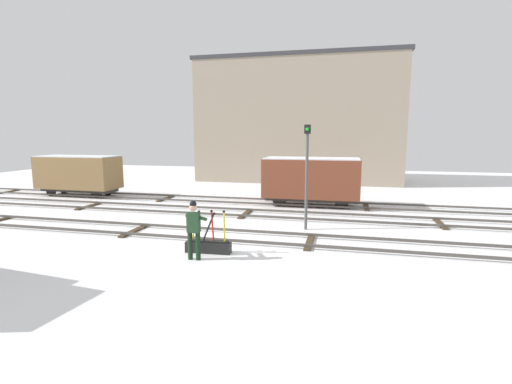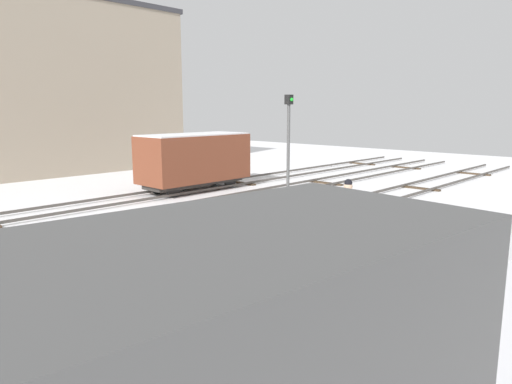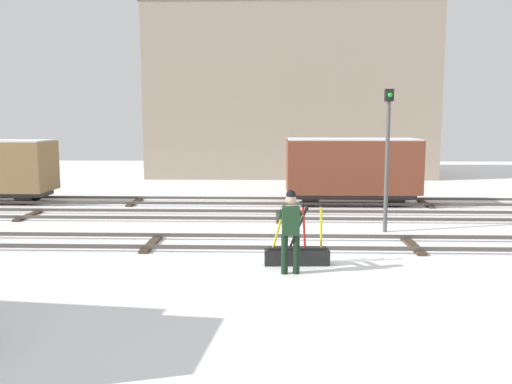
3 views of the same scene
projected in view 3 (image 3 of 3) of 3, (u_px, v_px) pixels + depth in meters
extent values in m
plane|color=white|center=(281.00, 246.00, 14.70)|extent=(60.00, 60.00, 0.00)
cube|color=#4C4742|center=(282.00, 248.00, 13.97)|extent=(44.00, 0.07, 0.10)
cube|color=#4C4742|center=(281.00, 236.00, 15.40)|extent=(44.00, 0.07, 0.10)
cube|color=#423323|center=(151.00, 244.00, 14.81)|extent=(0.24, 1.94, 0.08)
cube|color=#423323|center=(413.00, 246.00, 14.58)|extent=(0.24, 1.94, 0.08)
cube|color=#4C4742|center=(280.00, 218.00, 18.09)|extent=(44.00, 0.07, 0.10)
cube|color=#4C4742|center=(279.00, 211.00, 19.52)|extent=(44.00, 0.07, 0.10)
cube|color=#423323|center=(28.00, 216.00, 19.11)|extent=(0.24, 1.94, 0.08)
cube|color=#423323|center=(280.00, 217.00, 18.82)|extent=(0.24, 1.94, 0.08)
cube|color=#4C4742|center=(279.00, 204.00, 21.27)|extent=(44.00, 0.07, 0.10)
cube|color=#4C4742|center=(279.00, 198.00, 22.70)|extent=(44.00, 0.07, 0.10)
cube|color=#423323|center=(135.00, 202.00, 22.19)|extent=(0.24, 1.94, 0.08)
cube|color=#423323|center=(426.00, 204.00, 21.81)|extent=(0.24, 1.94, 0.08)
cube|color=black|center=(297.00, 257.00, 12.83)|extent=(1.53, 0.43, 0.36)
cube|color=black|center=(297.00, 248.00, 12.81)|extent=(1.38, 0.26, 0.06)
cylinder|color=yellow|center=(279.00, 228.00, 12.74)|extent=(0.32, 0.07, 1.03)
sphere|color=black|center=(284.00, 207.00, 12.67)|extent=(0.09, 0.09, 0.09)
cylinder|color=black|center=(298.00, 229.00, 12.75)|extent=(0.46, 0.08, 0.99)
sphere|color=black|center=(307.00, 209.00, 12.68)|extent=(0.09, 0.09, 0.09)
cylinder|color=red|center=(304.00, 228.00, 12.74)|extent=(0.12, 0.06, 1.05)
sphere|color=black|center=(303.00, 205.00, 12.67)|extent=(0.09, 0.09, 0.09)
cylinder|color=yellow|center=(321.00, 228.00, 12.75)|extent=(0.08, 0.06, 1.05)
sphere|color=black|center=(321.00, 205.00, 12.68)|extent=(0.09, 0.09, 0.09)
cylinder|color=black|center=(285.00, 254.00, 12.04)|extent=(0.15, 0.15, 0.88)
cylinder|color=black|center=(296.00, 254.00, 12.04)|extent=(0.15, 0.15, 0.88)
cube|color=#1E3D23|center=(291.00, 221.00, 11.94)|extent=(0.39, 0.26, 0.62)
sphere|color=tan|center=(291.00, 199.00, 11.88)|extent=(0.24, 0.24, 0.24)
sphere|color=black|center=(291.00, 195.00, 11.87)|extent=(0.21, 0.21, 0.21)
cylinder|color=#1E3D23|center=(280.00, 214.00, 12.20)|extent=(0.14, 0.59, 0.33)
cylinder|color=#1E3D23|center=(299.00, 215.00, 12.21)|extent=(0.14, 0.60, 0.28)
cylinder|color=#4C4C4C|center=(387.00, 168.00, 16.32)|extent=(0.12, 0.12, 3.91)
cube|color=black|center=(389.00, 95.00, 16.04)|extent=(0.24, 0.24, 0.36)
sphere|color=green|center=(390.00, 95.00, 15.91)|extent=(0.14, 0.14, 0.14)
cube|color=gray|center=(289.00, 94.00, 33.18)|extent=(16.53, 6.53, 9.83)
cube|color=#38383D|center=(290.00, 8.00, 32.50)|extent=(16.86, 6.66, 0.30)
cube|color=#2D2B28|center=(351.00, 194.00, 21.85)|extent=(4.91, 1.34, 0.20)
cube|color=brown|center=(352.00, 166.00, 21.70)|extent=(5.18, 2.21, 2.08)
cube|color=white|center=(353.00, 139.00, 21.56)|extent=(5.07, 2.12, 0.06)
cylinder|color=black|center=(310.00, 198.00, 21.31)|extent=(0.70, 0.11, 0.70)
cylinder|color=black|center=(308.00, 194.00, 22.50)|extent=(0.70, 0.11, 0.70)
cylinder|color=black|center=(397.00, 198.00, 21.23)|extent=(0.70, 0.11, 0.70)
cylinder|color=black|center=(390.00, 194.00, 22.41)|extent=(0.70, 0.11, 0.70)
cylinder|color=black|center=(23.00, 196.00, 21.71)|extent=(0.70, 0.11, 0.70)
cylinder|color=black|center=(35.00, 193.00, 22.82)|extent=(0.70, 0.11, 0.70)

